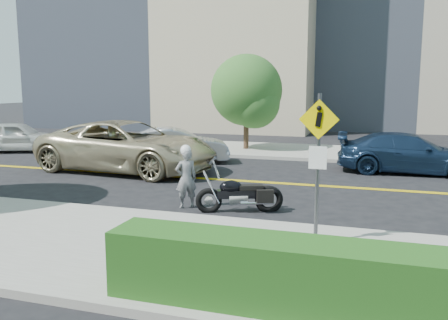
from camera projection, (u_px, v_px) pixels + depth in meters
ground_plane at (217, 179)px, 16.80m from camera, size 120.00×120.00×0.00m
sidewalk_near at (102, 244)px, 9.73m from camera, size 60.00×5.00×0.15m
sidewalk_far at (264, 150)px, 23.85m from camera, size 60.00×5.00×0.15m
hedge at (428, 292)px, 6.15m from camera, size 9.00×0.90×1.00m
pedestrian_sign at (318, 154)px, 9.30m from camera, size 0.78×0.08×3.00m
motorcyclist at (186, 177)px, 12.79m from camera, size 0.71×0.67×1.73m
motorcycle at (240, 187)px, 12.41m from camera, size 2.32×1.46×1.36m
suv at (127, 146)px, 18.29m from camera, size 7.33×3.93×1.96m
parked_car_white at (17, 137)px, 23.64m from camera, size 4.82×3.47×1.53m
parked_car_silver at (175, 146)px, 20.22m from camera, size 4.80×3.27×1.50m
parked_car_blue at (408, 153)px, 17.97m from camera, size 5.32×2.38×1.51m
tree_far_a at (246, 90)px, 23.38m from camera, size 3.53×3.53×4.83m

